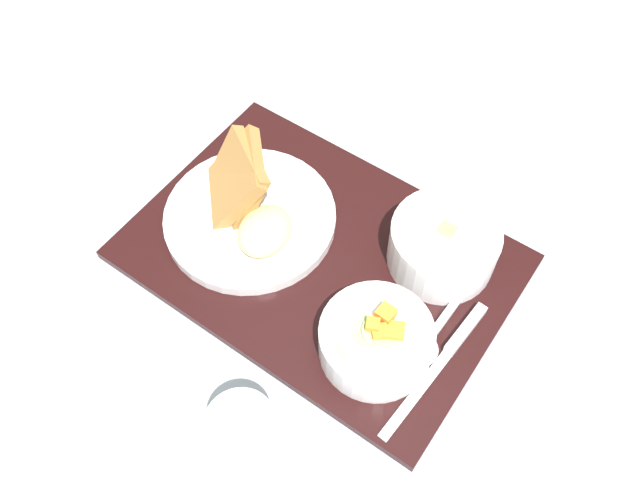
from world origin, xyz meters
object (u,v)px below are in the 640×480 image
Objects in this scene: spoon at (432,335)px; glass_water at (244,438)px; bowl_salad at (376,339)px; bowl_soup at (444,244)px; plate_main at (249,210)px; knife at (452,347)px.

glass_water reaches higher than spoon.
bowl_salad is 0.98× the size of bowl_soup.
bowl_soup reaches higher than spoon.
bowl_salad is 1.46× the size of glass_water.
knife is at bearing -179.88° from plate_main.
plate_main reaches higher than glass_water.
bowl_salad is 0.14m from bowl_soup.
plate_main reaches higher than spoon.
bowl_soup is 1.49× the size of glass_water.
bowl_soup is 0.31m from glass_water.
knife is (-0.07, -0.05, -0.02)m from bowl_salad.
bowl_soup is 0.24m from plate_main.
plate_main is at bearing 22.94° from bowl_soup.
spoon is (-0.05, 0.09, -0.03)m from bowl_soup.
knife is (-0.07, 0.09, -0.03)m from bowl_soup.
knife is 0.25m from glass_water.
plate_main is 1.61× the size of spoon.
knife is at bearing 128.05° from bowl_soup.
plate_main is at bearing -50.40° from glass_water.
glass_water is at bearing 129.60° from plate_main.
glass_water is at bearing -21.66° from spoon.
plate_main reaches higher than knife.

